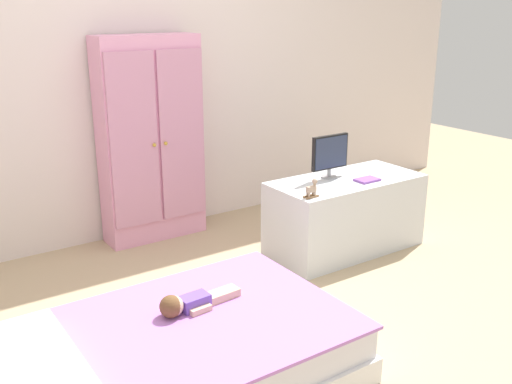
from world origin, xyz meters
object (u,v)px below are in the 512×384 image
object	(u,v)px
rocking_horse_toy	(312,189)
wardrobe	(151,140)
tv_stand	(345,214)
book_purple	(367,180)
bed	(172,360)
doll	(186,303)
tv_monitor	(330,154)

from	to	relation	value
rocking_horse_toy	wardrobe	bearing A→B (deg)	115.28
wardrobe	tv_stand	world-z (taller)	wardrobe
wardrobe	book_purple	xyz separation A→B (m)	(0.99, -1.00, -0.19)
rocking_horse_toy	book_purple	world-z (taller)	rocking_horse_toy
bed	book_purple	xyz separation A→B (m)	(1.66, 0.59, 0.35)
tv_stand	bed	bearing A→B (deg)	-156.39
doll	tv_stand	world-z (taller)	tv_stand
tv_stand	rocking_horse_toy	xyz separation A→B (m)	(-0.42, -0.16, 0.29)
doll	tv_monitor	size ratio (longest dim) A/B	1.42
wardrobe	tv_monitor	distance (m)	1.17
tv_stand	wardrobe	bearing A→B (deg)	135.66
wardrobe	book_purple	bearing A→B (deg)	-45.29
wardrobe	rocking_horse_toy	xyz separation A→B (m)	(0.50, -1.06, -0.15)
tv_stand	doll	bearing A→B (deg)	-158.10
tv_stand	rocking_horse_toy	world-z (taller)	rocking_horse_toy
tv_monitor	book_purple	distance (m)	0.28
wardrobe	rocking_horse_toy	size ratio (longest dim) A/B	12.57
rocking_horse_toy	tv_stand	bearing A→B (deg)	21.17
tv_stand	tv_monitor	bearing A→B (deg)	134.03
rocking_horse_toy	book_purple	bearing A→B (deg)	6.51
tv_stand	tv_monitor	size ratio (longest dim) A/B	3.60
wardrobe	tv_monitor	size ratio (longest dim) A/B	4.89
tv_stand	tv_monitor	distance (m)	0.41
doll	tv_monitor	world-z (taller)	tv_monitor
doll	tv_stand	bearing A→B (deg)	21.90
book_purple	bed	bearing A→B (deg)	-160.52
tv_monitor	book_purple	size ratio (longest dim) A/B	1.88
bed	wardrobe	xyz separation A→B (m)	(0.67, 1.59, 0.54)
wardrobe	tv_monitor	bearing A→B (deg)	-44.18
tv_monitor	rocking_horse_toy	world-z (taller)	tv_monitor
bed	tv_stand	bearing A→B (deg)	23.61
rocking_horse_toy	book_purple	distance (m)	0.50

